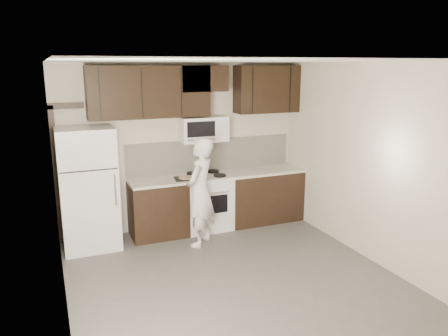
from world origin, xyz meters
TOP-DOWN VIEW (x-y plane):
  - floor at (0.00, 0.00)m, footprint 4.50×4.50m
  - back_wall at (0.00, 2.25)m, footprint 4.00×0.00m
  - ceiling at (0.00, 0.00)m, footprint 4.50×4.50m
  - counter_run at (0.60, 1.94)m, footprint 2.95×0.64m
  - stove at (0.30, 1.94)m, footprint 0.76×0.66m
  - backsplash at (0.50, 2.24)m, footprint 2.90×0.02m
  - upper_cabinets at (0.21, 2.08)m, footprint 3.48×0.35m
  - microwave at (0.30, 2.06)m, footprint 0.76×0.42m
  - refrigerator at (-1.55, 1.89)m, footprint 0.80×0.76m
  - door_trim at (-1.92, 2.21)m, footprint 0.50×0.08m
  - saucepan at (0.12, 1.79)m, footprint 0.29×0.17m
  - baking_tray at (-0.07, 1.83)m, footprint 0.39×0.31m
  - pizza at (-0.07, 1.83)m, footprint 0.27×0.27m
  - person at (-0.01, 1.35)m, footprint 0.69×0.71m

SIDE VIEW (x-z plane):
  - floor at x=0.00m, z-range 0.00..0.00m
  - counter_run at x=0.60m, z-range 0.00..0.91m
  - stove at x=0.30m, z-range -0.01..0.93m
  - person at x=-0.01m, z-range 0.00..1.64m
  - refrigerator at x=-1.55m, z-range 0.00..1.80m
  - baking_tray at x=-0.07m, z-range 0.91..0.93m
  - pizza at x=-0.07m, z-range 0.93..0.95m
  - saucepan at x=0.12m, z-range 0.89..1.06m
  - backsplash at x=0.50m, z-range 0.91..1.45m
  - door_trim at x=-1.92m, z-range 0.19..2.31m
  - back_wall at x=0.00m, z-range -0.65..3.35m
  - microwave at x=0.30m, z-range 1.45..1.85m
  - upper_cabinets at x=0.21m, z-range 1.89..2.67m
  - ceiling at x=0.00m, z-range 2.70..2.70m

